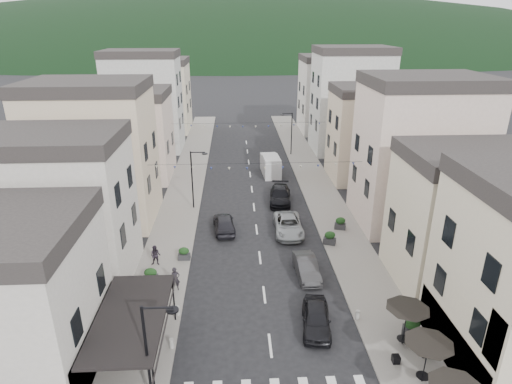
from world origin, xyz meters
TOP-DOWN VIEW (x-y plane):
  - sidewalk_left at (-7.50, 32.00)m, footprint 4.00×76.00m
  - sidewalk_right at (7.50, 32.00)m, footprint 4.00×76.00m
  - hill_backdrop at (0.00, 300.00)m, footprint 640.00×360.00m
  - boutique_awning at (-7.25, 5.00)m, footprint 3.77×7.50m
  - buildings_row_left at (-14.50, 37.75)m, footprint 10.20×54.16m
  - buildings_row_right at (14.50, 36.59)m, footprint 10.20×54.16m
  - cafe_terrace at (7.70, 2.80)m, footprint 2.50×8.10m
  - streetlamp_left_near at (-5.82, 2.00)m, footprint 1.70×0.56m
  - streetlamp_left_far at (-5.82, 26.00)m, footprint 1.70×0.56m
  - streetlamp_right_far at (5.82, 44.00)m, footprint 1.70×0.56m
  - bollards at (0.00, 5.50)m, footprint 11.66×10.26m
  - bunting_near at (0.00, 22.00)m, footprint 19.00×0.28m
  - bunting_far at (0.00, 38.00)m, footprint 19.00×0.28m
  - parked_car_a at (2.95, 7.41)m, footprint 2.23×4.39m
  - parked_car_b at (3.30, 13.24)m, footprint 1.66×4.26m
  - parked_car_c at (2.80, 20.24)m, footprint 2.52×5.30m
  - parked_car_d at (2.80, 27.19)m, footprint 2.65×5.41m
  - parked_car_e at (-2.93, 20.86)m, footprint 2.25×4.60m
  - delivery_van at (2.53, 35.96)m, footprint 2.29×5.10m
  - pedestrian_a at (-6.15, 11.74)m, footprint 0.73×0.58m
  - pedestrian_b at (-8.07, 15.15)m, footprint 0.86×0.70m
  - planter_la at (-8.04, 12.74)m, footprint 1.12×0.73m
  - planter_lb at (-6.00, 15.87)m, footprint 0.96×0.55m
  - planter_ra at (8.48, 6.27)m, footprint 1.22×0.97m
  - planter_rb at (6.00, 17.77)m, footprint 1.17×0.90m
  - planter_rc at (7.55, 20.51)m, footprint 1.12×0.80m

SIDE VIEW (x-z plane):
  - hill_backdrop at x=0.00m, z-range -35.00..35.00m
  - sidewalk_left at x=-7.50m, z-range 0.00..0.12m
  - sidewalk_right at x=7.50m, z-range 0.00..0.12m
  - bollards at x=0.00m, z-range 0.12..0.72m
  - planter_lb at x=-6.00m, z-range 0.10..1.16m
  - planter_rc at x=7.55m, z-range 0.10..1.23m
  - planter_rb at x=6.00m, z-range 0.10..1.26m
  - planter_la at x=-8.04m, z-range 0.10..1.27m
  - parked_car_b at x=3.30m, z-range 0.00..1.38m
  - planter_ra at x=8.48m, z-range 0.10..1.30m
  - parked_car_a at x=2.95m, z-range 0.00..1.43m
  - parked_car_c at x=2.80m, z-range 0.00..1.46m
  - parked_car_e at x=-2.93m, z-range 0.00..1.51m
  - parked_car_d at x=2.80m, z-range 0.00..1.51m
  - pedestrian_b at x=-8.07m, z-range 0.12..1.76m
  - pedestrian_a at x=-6.15m, z-range 0.12..1.87m
  - delivery_van at x=2.53m, z-range -0.02..2.37m
  - cafe_terrace at x=7.70m, z-range 1.09..3.62m
  - boutique_awning at x=-7.25m, z-range 1.48..4.75m
  - streetlamp_left_near at x=-5.82m, z-range 0.70..6.70m
  - streetlamp_left_far at x=-5.82m, z-range 0.70..6.70m
  - streetlamp_right_far at x=5.82m, z-range 0.70..6.70m
  - bunting_near at x=0.00m, z-range 5.34..5.96m
  - bunting_far at x=0.00m, z-range 5.34..5.96m
  - buildings_row_left at x=-14.50m, z-range -0.88..13.12m
  - buildings_row_right at x=14.50m, z-range -0.93..13.57m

